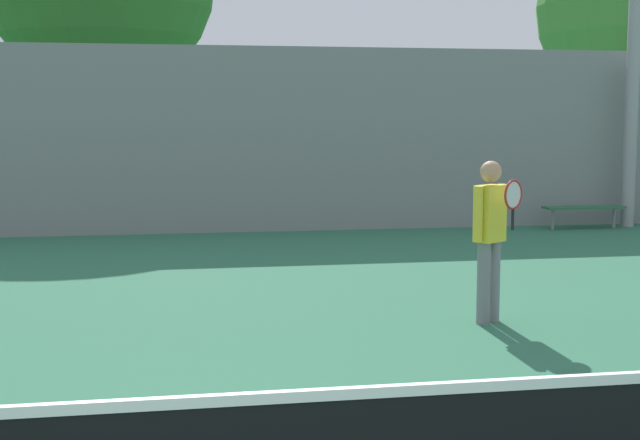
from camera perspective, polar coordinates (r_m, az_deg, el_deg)
tennis_player at (r=9.55m, az=10.84°, el=-0.75°), size 0.52×0.51×1.72m
bench_courtside_near at (r=18.28m, az=16.53°, el=0.72°), size 1.62×0.40×0.44m
back_fence at (r=16.91m, az=-9.51°, el=5.06°), size 34.85×0.06×3.52m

